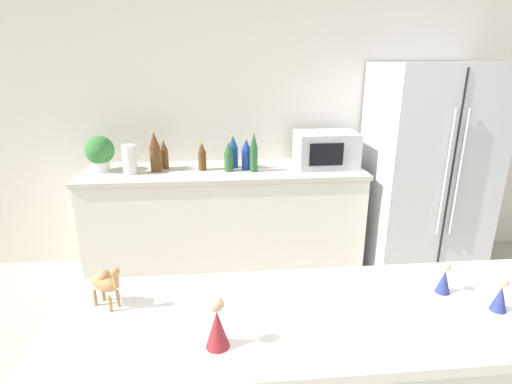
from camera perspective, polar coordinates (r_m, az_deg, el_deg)
name	(u,v)px	position (r m, az deg, el deg)	size (l,w,h in m)	color
wall_back	(272,116)	(3.48, 2.29, 10.84)	(8.00, 0.06, 2.55)	silver
back_counter	(226,221)	(3.34, -4.36, -4.18)	(2.22, 0.63, 0.90)	silver
refrigerator	(425,172)	(3.56, 23.02, 2.68)	(0.88, 0.75, 1.71)	silver
potted_plant	(100,152)	(3.32, -21.42, 5.39)	(0.22, 0.22, 0.28)	silver
paper_towel_roll	(130,160)	(3.18, -17.61, 4.44)	(0.10, 0.10, 0.22)	white
microwave	(326,149)	(3.30, 9.93, 6.02)	(0.48, 0.37, 0.28)	#B2B5BA
back_bottle_0	(202,156)	(3.17, -7.70, 5.06)	(0.06, 0.06, 0.23)	brown
back_bottle_1	(229,157)	(3.12, -3.95, 5.01)	(0.07, 0.07, 0.24)	#2D6033
back_bottle_2	(254,152)	(3.09, -0.33, 5.68)	(0.06, 0.06, 0.32)	#2D6033
back_bottle_3	(233,152)	(3.21, -3.29, 5.72)	(0.08, 0.08, 0.27)	navy
back_bottle_4	(164,155)	(3.27, -12.99, 5.24)	(0.06, 0.06, 0.24)	brown
back_bottle_5	(155,152)	(3.19, -14.24, 5.53)	(0.08, 0.08, 0.32)	brown
back_bottle_6	(246,154)	(3.17, -1.39, 5.42)	(0.08, 0.08, 0.25)	navy
camel_figurine	(106,282)	(1.46, -20.68, -11.94)	(0.13, 0.11, 0.16)	#A87F4C
wise_man_figurine_blue	(217,326)	(1.22, -5.58, -18.48)	(0.07, 0.07, 0.17)	maroon
wise_man_figurine_crimson	(500,296)	(1.60, 31.54, -12.59)	(0.05, 0.05, 0.12)	navy
wise_man_figurine_purple	(444,280)	(1.61, 25.29, -11.24)	(0.05, 0.05, 0.12)	navy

